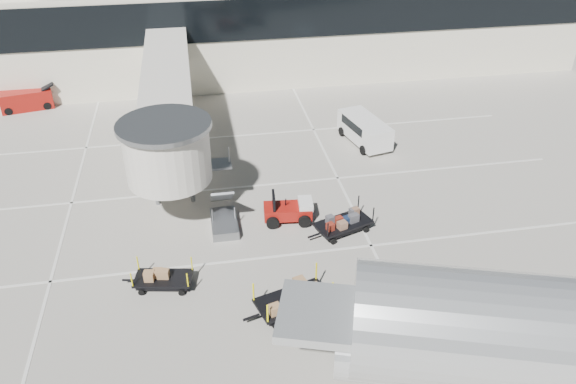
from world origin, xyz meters
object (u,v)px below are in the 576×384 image
object	(u,v)px
box_cart_near	(294,300)
ground_worker	(333,319)
belt_loader	(27,100)
box_cart_far	(165,278)
minivan	(364,128)
suitcase_cart	(343,224)
baggage_tug	(289,210)

from	to	relation	value
box_cart_near	ground_worker	size ratio (longest dim) A/B	2.11
box_cart_near	belt_loader	world-z (taller)	belt_loader
box_cart_far	minivan	size ratio (longest dim) A/B	0.68
suitcase_cart	minivan	xyz separation A→B (m)	(4.14, 10.12, 0.54)
baggage_tug	box_cart_far	world-z (taller)	baggage_tug
box_cart_far	suitcase_cart	bearing A→B (deg)	26.67
box_cart_far	ground_worker	size ratio (longest dim) A/B	1.72
baggage_tug	minivan	xyz separation A→B (m)	(6.79, 8.48, 0.42)
suitcase_cart	belt_loader	bearing A→B (deg)	115.35
suitcase_cart	belt_loader	world-z (taller)	belt_loader
suitcase_cart	minivan	size ratio (longest dim) A/B	0.77
box_cart_near	ground_worker	world-z (taller)	ground_worker
minivan	belt_loader	world-z (taller)	belt_loader
suitcase_cart	minivan	bearing A→B (deg)	48.37
box_cart_far	belt_loader	xyz separation A→B (m)	(-10.68, 22.92, 0.28)
box_cart_near	ground_worker	xyz separation A→B (m)	(1.29, -1.78, 0.36)
box_cart_near	minivan	xyz separation A→B (m)	(7.81, 15.48, 0.43)
box_cart_far	box_cart_near	bearing A→B (deg)	-14.37
baggage_tug	suitcase_cart	size ratio (longest dim) A/B	0.74
ground_worker	suitcase_cart	bearing A→B (deg)	45.40
baggage_tug	ground_worker	distance (m)	8.79
suitcase_cart	box_cart_far	world-z (taller)	suitcase_cart
box_cart_far	minivan	xyz separation A→B (m)	(13.53, 12.78, 0.58)
box_cart_far	minivan	world-z (taller)	minivan
suitcase_cart	belt_loader	xyz separation A→B (m)	(-20.07, 20.26, 0.24)
baggage_tug	suitcase_cart	xyz separation A→B (m)	(2.64, -1.64, -0.12)
baggage_tug	minivan	size ratio (longest dim) A/B	0.56
box_cart_near	box_cart_far	size ratio (longest dim) A/B	1.23
box_cart_near	belt_loader	xyz separation A→B (m)	(-16.41, 25.62, 0.13)
belt_loader	box_cart_far	bearing A→B (deg)	-76.91
box_cart_near	minivan	bearing A→B (deg)	46.86
minivan	suitcase_cart	bearing A→B (deg)	-125.19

